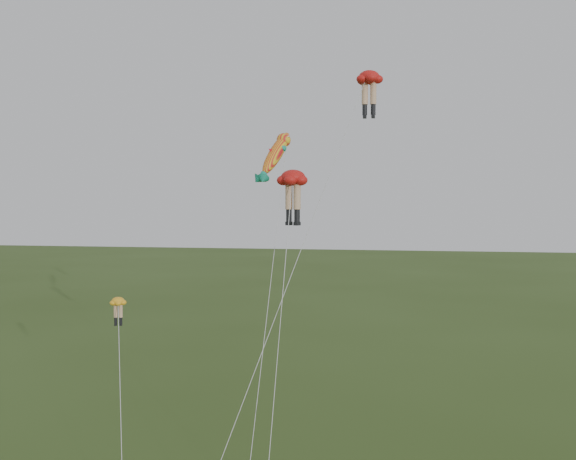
# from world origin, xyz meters

# --- Properties ---
(legs_kite_red_high) EXTENTS (7.41, 10.77, 20.59)m
(legs_kite_red_high) POSITION_xyz_m (6.38, 7.86, 19.72)
(legs_kite_red_high) COLOR red
(legs_kite_red_high) RESTS_ON ground
(legs_kite_red_mid) EXTENTS (2.19, 6.71, 14.99)m
(legs_kite_red_mid) POSITION_xyz_m (2.86, 4.17, 14.22)
(legs_kite_red_mid) COLOR red
(legs_kite_red_mid) RESTS_ON ground
(legs_kite_yellow) EXTENTS (3.71, 7.05, 8.63)m
(legs_kite_yellow) POSITION_xyz_m (-5.36, 1.47, 7.76)
(legs_kite_yellow) COLOR #F8AC1F
(legs_kite_yellow) RESTS_ON ground
(fish_kite) EXTENTS (2.25, 11.58, 17.77)m
(fish_kite) POSITION_xyz_m (0.97, 9.34, 16.12)
(fish_kite) COLOR yellow
(fish_kite) RESTS_ON ground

